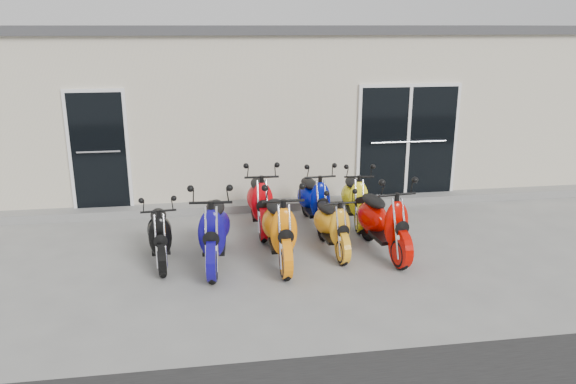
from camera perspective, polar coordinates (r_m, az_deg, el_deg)
name	(u,v)px	position (r m, az deg, el deg)	size (l,w,h in m)	color
ground	(294,248)	(8.88, 0.59, -5.74)	(80.00, 80.00, 0.00)	gray
building	(259,103)	(13.49, -3.02, 9.04)	(14.00, 6.00, 3.20)	beige
roof_cap	(257,29)	(13.37, -3.13, 16.19)	(14.20, 6.20, 0.16)	#3F3F42
front_step	(277,205)	(10.73, -1.15, -1.30)	(14.00, 0.40, 0.15)	gray
door_left	(99,148)	(10.65, -18.68, 4.27)	(1.07, 0.08, 2.22)	black
door_right	(408,138)	(11.20, 12.06, 5.36)	(2.02, 0.08, 2.22)	black
scooter_front_black	(159,226)	(8.38, -12.95, -3.43)	(0.56, 1.54, 1.13)	black
scooter_front_blue	(214,221)	(8.13, -7.55, -2.96)	(0.66, 1.82, 1.35)	#110977
scooter_front_orange_a	(279,220)	(8.15, -0.87, -2.82)	(0.66, 1.81, 1.33)	orange
scooter_front_orange_b	(332,218)	(8.58, 4.53, -2.64)	(0.55, 1.50, 1.11)	orange
scooter_front_red	(384,213)	(8.59, 9.70, -2.09)	(0.65, 1.79, 1.32)	#BF0800
scooter_back_red	(260,194)	(9.48, -2.86, -0.17)	(0.63, 1.74, 1.29)	red
scooter_back_blue	(314,192)	(9.67, 2.66, -0.04)	(0.60, 1.65, 1.22)	#020D91
scooter_back_yellow	(355,191)	(9.88, 6.82, 0.07)	(0.58, 1.58, 1.17)	yellow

